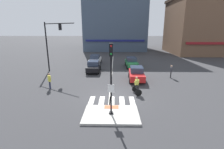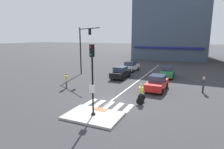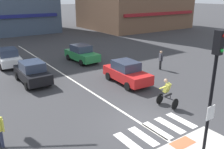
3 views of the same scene
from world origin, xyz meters
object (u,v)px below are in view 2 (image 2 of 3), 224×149
car_black_westbound_far (121,72)px  car_white_westbound_distant (131,66)px  traffic_light_mast (84,44)px  pedestrian_waiting_far_side (204,83)px  signal_pole (92,74)px  car_green_eastbound_far (167,72)px  cyclist (141,93)px  pedestrian_at_curb_left (66,80)px  car_red_eastbound_mid (157,83)px

car_black_westbound_far → car_white_westbound_distant: size_ratio=0.98×
traffic_light_mast → pedestrian_waiting_far_side: size_ratio=4.18×
signal_pole → car_green_eastbound_far: (2.93, 15.88, -2.33)m
car_green_eastbound_far → pedestrian_waiting_far_side: 7.63m
car_black_westbound_far → cyclist: (5.19, -8.44, 0.06)m
traffic_light_mast → pedestrian_at_curb_left: bearing=-73.2°
signal_pole → pedestrian_at_curb_left: (-6.49, 5.42, -2.16)m
traffic_light_mast → signal_pole: bearing=-55.4°
signal_pole → car_green_eastbound_far: bearing=79.5°
car_red_eastbound_mid → pedestrian_waiting_far_side: bearing=12.2°
cyclist → car_black_westbound_far: bearing=121.6°
car_green_eastbound_far → cyclist: cyclist is taller
car_black_westbound_far → traffic_light_mast: bearing=-178.5°
signal_pole → pedestrian_waiting_far_side: (7.34, 9.65, -2.16)m
car_red_eastbound_mid → car_white_westbound_distant: bearing=122.5°
car_white_westbound_distant → cyclist: 15.23m
pedestrian_waiting_far_side → car_green_eastbound_far: bearing=125.3°
cyclist → signal_pole: bearing=-119.1°
car_red_eastbound_mid → pedestrian_waiting_far_side: pedestrian_waiting_far_side is taller
car_black_westbound_far → pedestrian_at_curb_left: (-3.64, -7.23, 0.17)m
traffic_light_mast → cyclist: size_ratio=4.16×
signal_pole → car_white_westbound_distant: size_ratio=1.19×
car_black_westbound_far → car_white_westbound_distant: bearing=94.4°
traffic_light_mast → car_red_eastbound_mid: size_ratio=1.67×
car_red_eastbound_mid → car_green_eastbound_far: size_ratio=1.00×
car_red_eastbound_mid → pedestrian_at_curb_left: pedestrian_at_curb_left is taller
signal_pole → traffic_light_mast: bearing=124.6°
car_white_westbound_distant → car_green_eastbound_far: bearing=-21.7°
traffic_light_mast → pedestrian_at_curb_left: 8.24m
car_green_eastbound_far → pedestrian_at_curb_left: 14.08m
cyclist → car_white_westbound_distant: bearing=111.7°
traffic_light_mast → car_red_eastbound_mid: traffic_light_mast is taller
car_black_westbound_far → pedestrian_waiting_far_side: bearing=-16.4°
signal_pole → traffic_light_mast: size_ratio=0.71×
signal_pole → pedestrian_at_curb_left: bearing=140.1°
car_green_eastbound_far → cyclist: 11.69m
car_white_westbound_distant → pedestrian_waiting_far_side: (10.64, -8.70, 0.17)m
signal_pole → traffic_light_mast: traffic_light_mast is taller
car_white_westbound_distant → cyclist: size_ratio=2.49×
car_red_eastbound_mid → pedestrian_at_curb_left: size_ratio=2.50×
car_white_westbound_distant → car_red_eastbound_mid: size_ratio=1.00×
signal_pole → car_white_westbound_distant: bearing=100.2°
cyclist → pedestrian_waiting_far_side: (5.00, 5.45, 0.11)m
traffic_light_mast → car_white_westbound_distant: size_ratio=1.67×
traffic_light_mast → car_black_westbound_far: 6.91m
car_white_westbound_distant → cyclist: bearing=-68.3°
car_red_eastbound_mid → car_green_eastbound_far: bearing=89.4°
cyclist → traffic_light_mast: bearing=142.9°
cyclist → pedestrian_waiting_far_side: size_ratio=1.01×
car_white_westbound_distant → cyclist: cyclist is taller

